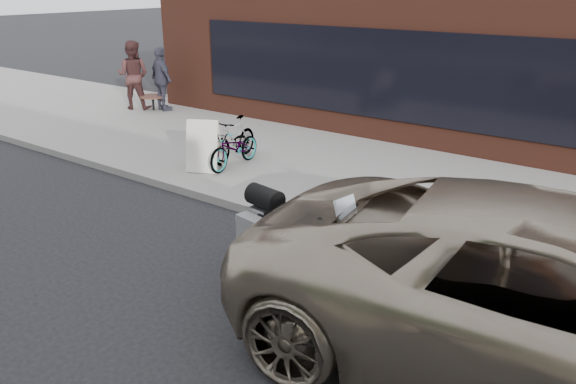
{
  "coord_description": "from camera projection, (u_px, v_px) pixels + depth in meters",
  "views": [
    {
      "loc": [
        4.07,
        -2.63,
        3.71
      ],
      "look_at": [
        -0.38,
        3.47,
        0.85
      ],
      "focal_mm": 35.0,
      "sensor_mm": 36.0,
      "label": 1
    }
  ],
  "objects": [
    {
      "name": "cafe_patron_right",
      "position": [
        162.0,
        79.0,
        16.02
      ],
      "size": [
        1.14,
        0.71,
        1.81
      ],
      "primitive_type": "imported",
      "rotation": [
        0.0,
        0.0,
        2.87
      ],
      "color": "#3C3B4C",
      "rests_on": "near_sidewalk"
    },
    {
      "name": "motorcycle",
      "position": [
        295.0,
        241.0,
        7.09
      ],
      "size": [
        2.24,
        0.77,
        1.42
      ],
      "rotation": [
        0.0,
        0.0,
        -0.17
      ],
      "color": "black",
      "rests_on": "ground"
    },
    {
      "name": "cafe_patron_left",
      "position": [
        133.0,
        75.0,
        16.22
      ],
      "size": [
        1.19,
        1.11,
        1.95
      ],
      "primitive_type": "imported",
      "rotation": [
        0.0,
        0.0,
        3.66
      ],
      "color": "#492827",
      "rests_on": "near_sidewalk"
    },
    {
      "name": "bicycle_rear",
      "position": [
        234.0,
        139.0,
        11.7
      ],
      "size": [
        0.6,
        1.54,
        0.9
      ],
      "primitive_type": "imported",
      "rotation": [
        0.0,
        0.0,
        0.12
      ],
      "color": "gray",
      "rests_on": "near_sidewalk"
    },
    {
      "name": "bicycle_front",
      "position": [
        235.0,
        147.0,
        11.29
      ],
      "size": [
        0.65,
        1.56,
        0.8
      ],
      "primitive_type": "imported",
      "rotation": [
        0.0,
        0.0,
        0.08
      ],
      "color": "gray",
      "rests_on": "near_sidewalk"
    },
    {
      "name": "cafe_table",
      "position": [
        153.0,
        97.0,
        16.23
      ],
      "size": [
        0.74,
        0.74,
        0.42
      ],
      "color": "black",
      "rests_on": "near_sidewalk"
    },
    {
      "name": "minivan",
      "position": [
        567.0,
        301.0,
        5.27
      ],
      "size": [
        6.71,
        3.69,
        1.78
      ],
      "primitive_type": "imported",
      "rotation": [
        0.0,
        0.0,
        1.69
      ],
      "color": "gray",
      "rests_on": "ground"
    },
    {
      "name": "sandwich_sign",
      "position": [
        204.0,
        145.0,
        11.1
      ],
      "size": [
        0.82,
        0.8,
        1.01
      ],
      "rotation": [
        0.0,
        0.0,
        0.47
      ],
      "color": "white",
      "rests_on": "near_sidewalk"
    },
    {
      "name": "storefront",
      "position": [
        455.0,
        33.0,
        16.42
      ],
      "size": [
        14.0,
        10.07,
        4.5
      ],
      "color": "#53271B",
      "rests_on": "ground"
    },
    {
      "name": "ground",
      "position": [
        113.0,
        380.0,
        5.55
      ],
      "size": [
        120.0,
        120.0,
        0.0
      ],
      "primitive_type": "plane",
      "color": "black",
      "rests_on": "ground"
    },
    {
      "name": "near_sidewalk",
      "position": [
        412.0,
        181.0,
        10.81
      ],
      "size": [
        44.0,
        6.0,
        0.15
      ],
      "primitive_type": "cube",
      "color": "gray",
      "rests_on": "ground"
    }
  ]
}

